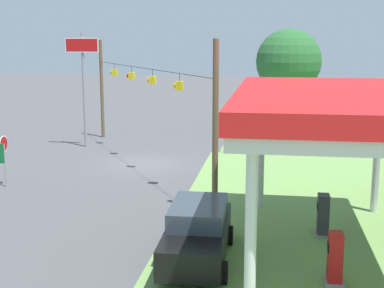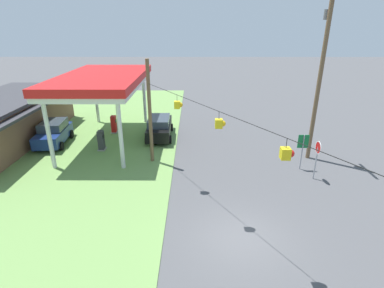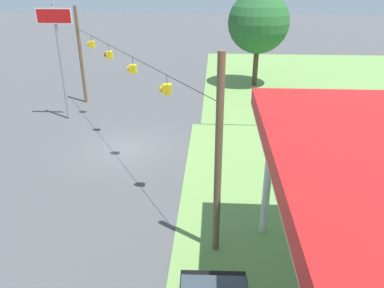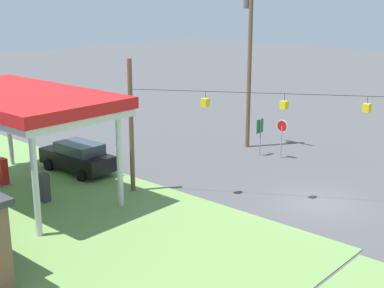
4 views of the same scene
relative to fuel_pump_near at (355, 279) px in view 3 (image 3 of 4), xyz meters
name	(u,v)px [view 3 (image 3 of 4)]	position (x,y,z in m)	size (l,w,h in m)	color
ground_plane	(127,148)	(-10.17, -9.11, -0.74)	(160.00, 160.00, 0.00)	#4C4C4F
grass_verge_opposite_corner	(335,80)	(-26.17, 6.89, -0.72)	(24.00, 24.00, 0.04)	#6B934C
fuel_pump_near	(355,279)	(0.00, 0.00, 0.00)	(0.71, 0.56, 1.55)	gray
stop_sign_overhead	(58,41)	(-14.66, -14.12, 4.45)	(0.22, 2.22, 7.42)	gray
signal_span_gantry	(122,82)	(-10.17, -9.12, 3.12)	(16.62, 10.24, 7.00)	brown
tree_west_verge	(259,23)	(-23.92, -0.75, 4.60)	(5.08, 5.08, 7.89)	#4C3828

